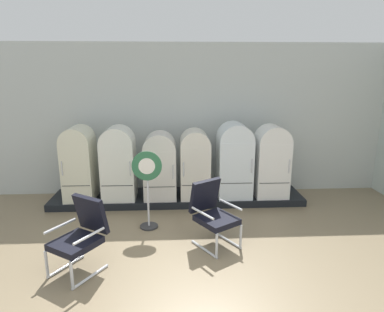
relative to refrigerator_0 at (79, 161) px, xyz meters
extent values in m
cube|color=#837155|center=(1.98, -2.93, -0.96)|extent=(12.00, 10.00, 0.05)
cube|color=silver|center=(1.98, 0.73, 0.70)|extent=(11.76, 0.12, 3.28)
cube|color=#47443F|center=(1.98, 0.73, 1.99)|extent=(11.76, 0.07, 0.06)
cube|color=black|center=(1.98, 0.09, -0.87)|extent=(5.24, 0.95, 0.14)
cube|color=silver|center=(0.00, 0.00, -0.19)|extent=(0.58, 0.69, 1.20)
cylinder|color=silver|center=(0.00, 0.00, 0.41)|extent=(0.58, 0.67, 0.58)
cube|color=#383838|center=(0.00, -0.35, -0.41)|extent=(0.54, 0.01, 0.01)
cylinder|color=silver|center=(-0.23, -0.36, -0.05)|extent=(0.02, 0.02, 0.28)
cube|color=white|center=(0.79, -0.04, -0.21)|extent=(0.66, 0.61, 1.17)
cylinder|color=white|center=(0.79, -0.04, 0.37)|extent=(0.66, 0.60, 0.66)
cube|color=#383838|center=(0.79, -0.35, -0.42)|extent=(0.61, 0.01, 0.01)
cylinder|color=silver|center=(1.06, -0.36, -0.07)|extent=(0.02, 0.02, 0.28)
cube|color=silver|center=(1.62, -0.03, -0.28)|extent=(0.65, 0.62, 1.04)
cylinder|color=silver|center=(1.62, -0.03, 0.24)|extent=(0.65, 0.60, 0.65)
cube|color=#383838|center=(1.62, -0.35, -0.46)|extent=(0.60, 0.01, 0.01)
cylinder|color=silver|center=(1.89, -0.36, -0.15)|extent=(0.02, 0.02, 0.28)
cube|color=silver|center=(2.34, -0.02, -0.24)|extent=(0.60, 0.65, 1.11)
cylinder|color=silver|center=(2.34, -0.02, 0.31)|extent=(0.60, 0.63, 0.60)
cube|color=#383838|center=(2.34, -0.35, -0.44)|extent=(0.55, 0.01, 0.01)
cylinder|color=silver|center=(2.10, -0.36, -0.11)|extent=(0.02, 0.02, 0.28)
cube|color=white|center=(3.15, 0.01, -0.20)|extent=(0.69, 0.70, 1.19)
cylinder|color=white|center=(3.15, 0.01, 0.40)|extent=(0.69, 0.68, 0.69)
cube|color=#383838|center=(3.15, -0.35, -0.41)|extent=(0.63, 0.01, 0.01)
cylinder|color=silver|center=(3.44, -0.36, -0.06)|extent=(0.02, 0.02, 0.28)
cube|color=white|center=(3.92, -0.05, -0.22)|extent=(0.66, 0.59, 1.16)
cylinder|color=white|center=(3.92, -0.05, 0.36)|extent=(0.66, 0.58, 0.66)
cube|color=#383838|center=(3.92, -0.35, -0.42)|extent=(0.61, 0.01, 0.01)
cylinder|color=silver|center=(4.19, -0.36, -0.08)|extent=(0.02, 0.02, 0.28)
cylinder|color=silver|center=(0.37, -2.34, -0.92)|extent=(0.38, 0.55, 0.04)
cylinder|color=silver|center=(0.21, -2.58, -0.73)|extent=(0.06, 0.06, 0.38)
cylinder|color=silver|center=(0.78, -2.61, -0.92)|extent=(0.38, 0.55, 0.04)
cylinder|color=silver|center=(0.61, -2.85, -0.73)|extent=(0.06, 0.06, 0.38)
cube|color=black|center=(0.57, -2.47, -0.49)|extent=(0.75, 0.77, 0.09)
cube|color=black|center=(0.74, -2.22, -0.18)|extent=(0.54, 0.44, 0.54)
cylinder|color=silver|center=(0.34, -2.32, -0.30)|extent=(0.31, 0.45, 0.04)
cylinder|color=silver|center=(0.81, -2.63, -0.30)|extent=(0.31, 0.45, 0.04)
cylinder|color=silver|center=(2.37, -1.97, -0.92)|extent=(0.38, 0.55, 0.04)
cylinder|color=silver|center=(2.53, -2.22, -0.73)|extent=(0.06, 0.06, 0.38)
cylinder|color=silver|center=(2.77, -1.71, -0.92)|extent=(0.38, 0.55, 0.04)
cylinder|color=silver|center=(2.93, -1.96, -0.73)|extent=(0.06, 0.06, 0.38)
cube|color=black|center=(2.57, -1.84, -0.49)|extent=(0.75, 0.77, 0.09)
cube|color=black|center=(2.40, -1.58, -0.18)|extent=(0.54, 0.44, 0.54)
cylinder|color=silver|center=(2.33, -1.99, -0.30)|extent=(0.31, 0.45, 0.04)
cylinder|color=silver|center=(2.81, -1.69, -0.30)|extent=(0.31, 0.45, 0.04)
cylinder|color=#2D2D30|center=(1.45, -1.12, -0.92)|extent=(0.32, 0.32, 0.03)
cylinder|color=silver|center=(1.45, -1.12, -0.35)|extent=(0.04, 0.04, 1.11)
cylinder|color=#2A643F|center=(1.45, -1.15, 0.20)|extent=(0.51, 0.02, 0.51)
cylinder|color=white|center=(1.45, -1.16, 0.20)|extent=(0.28, 0.00, 0.28)
camera|label=1|loc=(1.93, -6.65, 1.78)|focal=31.53mm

